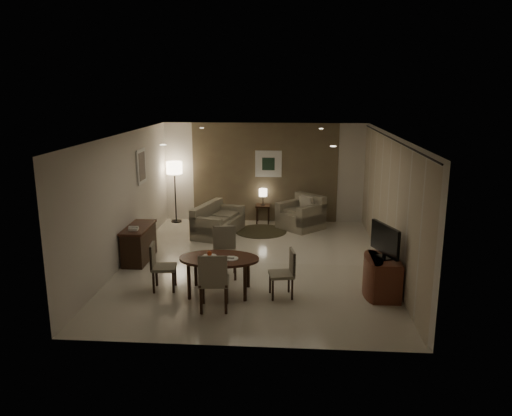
# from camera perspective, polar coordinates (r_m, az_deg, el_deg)

# --- Properties ---
(room_shell) EXTENTS (5.50, 7.00, 2.70)m
(room_shell) POSITION_cam_1_polar(r_m,az_deg,el_deg) (10.62, 0.08, 1.30)
(room_shell) COLOR beige
(room_shell) RESTS_ON ground
(taupe_accent) EXTENTS (3.96, 0.03, 2.70)m
(taupe_accent) POSITION_cam_1_polar(r_m,az_deg,el_deg) (13.64, 1.01, 4.05)
(taupe_accent) COLOR brown
(taupe_accent) RESTS_ON wall_back
(curtain_wall) EXTENTS (0.08, 6.70, 2.58)m
(curtain_wall) POSITION_cam_1_polar(r_m,az_deg,el_deg) (10.39, 14.83, 0.40)
(curtain_wall) COLOR beige
(curtain_wall) RESTS_ON wall_right
(curtain_rod) EXTENTS (0.03, 6.80, 0.03)m
(curtain_rod) POSITION_cam_1_polar(r_m,az_deg,el_deg) (10.18, 15.28, 7.65)
(curtain_rod) COLOR black
(curtain_rod) RESTS_ON wall_right
(art_back_frame) EXTENTS (0.72, 0.03, 0.72)m
(art_back_frame) POSITION_cam_1_polar(r_m,az_deg,el_deg) (13.57, 1.43, 5.07)
(art_back_frame) COLOR silver
(art_back_frame) RESTS_ON wall_back
(art_back_canvas) EXTENTS (0.34, 0.01, 0.34)m
(art_back_canvas) POSITION_cam_1_polar(r_m,az_deg,el_deg) (13.56, 1.43, 5.06)
(art_back_canvas) COLOR #1C3321
(art_back_canvas) RESTS_ON wall_back
(art_left_frame) EXTENTS (0.03, 0.60, 0.80)m
(art_left_frame) POSITION_cam_1_polar(r_m,az_deg,el_deg) (11.80, -12.97, 4.67)
(art_left_frame) COLOR silver
(art_left_frame) RESTS_ON wall_left
(art_left_canvas) EXTENTS (0.01, 0.46, 0.64)m
(art_left_canvas) POSITION_cam_1_polar(r_m,az_deg,el_deg) (11.80, -12.90, 4.67)
(art_left_canvas) COLOR gray
(art_left_canvas) RESTS_ON wall_left
(downlight_nl) EXTENTS (0.10, 0.10, 0.01)m
(downlight_nl) POSITION_cam_1_polar(r_m,az_deg,el_deg) (8.47, -10.56, 7.10)
(downlight_nl) COLOR white
(downlight_nl) RESTS_ON ceiling
(downlight_nr) EXTENTS (0.10, 0.10, 0.01)m
(downlight_nr) POSITION_cam_1_polar(r_m,az_deg,el_deg) (8.23, 8.81, 6.98)
(downlight_nr) COLOR white
(downlight_nr) RESTS_ON ceiling
(downlight_fl) EXTENTS (0.10, 0.10, 0.01)m
(downlight_fl) POSITION_cam_1_polar(r_m,az_deg,el_deg) (11.98, -6.21, 9.08)
(downlight_fl) COLOR white
(downlight_fl) RESTS_ON ceiling
(downlight_fr) EXTENTS (0.10, 0.10, 0.01)m
(downlight_fr) POSITION_cam_1_polar(r_m,az_deg,el_deg) (11.80, 7.46, 8.98)
(downlight_fr) COLOR white
(downlight_fr) RESTS_ON ceiling
(console_desk) EXTENTS (0.48, 1.20, 0.75)m
(console_desk) POSITION_cam_1_polar(r_m,az_deg,el_deg) (10.95, -13.22, -3.97)
(console_desk) COLOR #421E15
(console_desk) RESTS_ON floor
(telephone) EXTENTS (0.20, 0.14, 0.09)m
(telephone) POSITION_cam_1_polar(r_m,az_deg,el_deg) (10.55, -13.82, -2.25)
(telephone) COLOR white
(telephone) RESTS_ON console_desk
(tv_cabinet) EXTENTS (0.48, 0.90, 0.70)m
(tv_cabinet) POSITION_cam_1_polar(r_m,az_deg,el_deg) (9.20, 14.41, -7.60)
(tv_cabinet) COLOR brown
(tv_cabinet) RESTS_ON floor
(flat_tv) EXTENTS (0.36, 0.85, 0.60)m
(flat_tv) POSITION_cam_1_polar(r_m,az_deg,el_deg) (8.99, 14.53, -3.60)
(flat_tv) COLOR black
(flat_tv) RESTS_ON tv_cabinet
(dining_table) EXTENTS (1.43, 0.89, 0.67)m
(dining_table) POSITION_cam_1_polar(r_m,az_deg,el_deg) (9.04, -4.20, -7.69)
(dining_table) COLOR #421E15
(dining_table) RESTS_ON floor
(chair_near) EXTENTS (0.53, 0.53, 1.01)m
(chair_near) POSITION_cam_1_polar(r_m,az_deg,el_deg) (8.36, -4.82, -8.25)
(chair_near) COLOR gray
(chair_near) RESTS_ON floor
(chair_far) EXTENTS (0.54, 0.54, 0.97)m
(chair_far) POSITION_cam_1_polar(r_m,az_deg,el_deg) (9.72, -3.60, -5.18)
(chair_far) COLOR gray
(chair_far) RESTS_ON floor
(chair_left) EXTENTS (0.47, 0.47, 0.87)m
(chair_left) POSITION_cam_1_polar(r_m,az_deg,el_deg) (9.28, -10.45, -6.62)
(chair_left) COLOR gray
(chair_left) RESTS_ON floor
(chair_right) EXTENTS (0.48, 0.48, 0.85)m
(chair_right) POSITION_cam_1_polar(r_m,az_deg,el_deg) (8.85, 2.89, -7.51)
(chair_right) COLOR gray
(chair_right) RESTS_ON floor
(plate_a) EXTENTS (0.26, 0.26, 0.02)m
(plate_a) POSITION_cam_1_polar(r_m,az_deg,el_deg) (8.99, -5.33, -5.50)
(plate_a) COLOR white
(plate_a) RESTS_ON dining_table
(plate_b) EXTENTS (0.26, 0.26, 0.02)m
(plate_b) POSITION_cam_1_polar(r_m,az_deg,el_deg) (8.84, -2.87, -5.79)
(plate_b) COLOR white
(plate_b) RESTS_ON dining_table
(fruit_apple) EXTENTS (0.09, 0.09, 0.09)m
(fruit_apple) POSITION_cam_1_polar(r_m,az_deg,el_deg) (8.98, -5.34, -5.18)
(fruit_apple) COLOR #BB3B15
(fruit_apple) RESTS_ON plate_a
(napkin) EXTENTS (0.12, 0.08, 0.03)m
(napkin) POSITION_cam_1_polar(r_m,az_deg,el_deg) (8.84, -2.87, -5.65)
(napkin) COLOR white
(napkin) RESTS_ON plate_b
(round_rug) EXTENTS (1.32, 1.32, 0.01)m
(round_rug) POSITION_cam_1_polar(r_m,az_deg,el_deg) (12.87, 0.57, -2.67)
(round_rug) COLOR #433B25
(round_rug) RESTS_ON floor
(sofa) EXTENTS (1.77, 1.22, 0.76)m
(sofa) POSITION_cam_1_polar(r_m,az_deg,el_deg) (12.60, -4.32, -1.30)
(sofa) COLOR gray
(sofa) RESTS_ON floor
(armchair) EXTENTS (1.35, 1.35, 0.87)m
(armchair) POSITION_cam_1_polar(r_m,az_deg,el_deg) (13.09, 5.12, -0.50)
(armchair) COLOR gray
(armchair) RESTS_ON floor
(side_table) EXTENTS (0.39, 0.39, 0.50)m
(side_table) POSITION_cam_1_polar(r_m,az_deg,el_deg) (13.64, 0.80, -0.68)
(side_table) COLOR black
(side_table) RESTS_ON floor
(table_lamp) EXTENTS (0.22, 0.22, 0.50)m
(table_lamp) POSITION_cam_1_polar(r_m,az_deg,el_deg) (13.53, 0.81, 1.38)
(table_lamp) COLOR #FFEAC1
(table_lamp) RESTS_ON side_table
(floor_lamp) EXTENTS (0.42, 0.42, 1.67)m
(floor_lamp) POSITION_cam_1_polar(r_m,az_deg,el_deg) (13.77, -9.22, 1.79)
(floor_lamp) COLOR #FFE5B7
(floor_lamp) RESTS_ON floor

